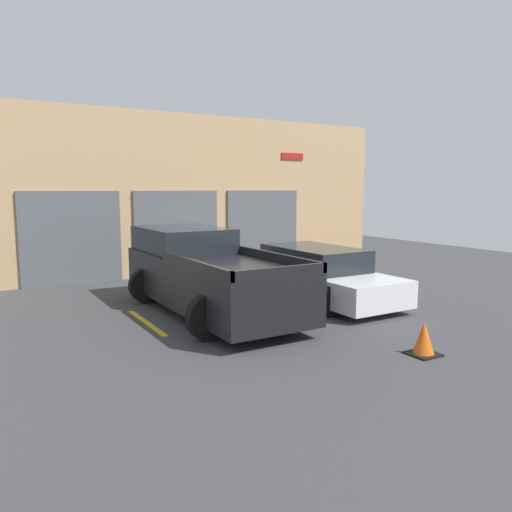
# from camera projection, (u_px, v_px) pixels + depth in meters

# --- Properties ---
(ground_plane) EXTENTS (28.00, 28.00, 0.00)m
(ground_plane) POSITION_uv_depth(u_px,v_px,m) (227.00, 291.00, 13.19)
(ground_plane) COLOR #3D3D3F
(shophouse_building) EXTENTS (14.98, 0.68, 4.97)m
(shophouse_building) POSITION_uv_depth(u_px,v_px,m) (178.00, 196.00, 15.67)
(shophouse_building) COLOR tan
(shophouse_building) RESTS_ON ground
(pickup_truck) EXTENTS (2.53, 5.50, 1.77)m
(pickup_truck) POSITION_uv_depth(u_px,v_px,m) (205.00, 273.00, 10.86)
(pickup_truck) COLOR black
(pickup_truck) RESTS_ON ground
(sedan_white) EXTENTS (2.18, 4.74, 1.27)m
(sedan_white) POSITION_uv_depth(u_px,v_px,m) (316.00, 275.00, 12.15)
(sedan_white) COLOR white
(sedan_white) RESTS_ON ground
(parking_stripe_far_left) EXTENTS (0.12, 2.20, 0.01)m
(parking_stripe_far_left) POSITION_uv_depth(u_px,v_px,m) (147.00, 322.00, 10.04)
(parking_stripe_far_left) COLOR gold
(parking_stripe_far_left) RESTS_ON ground
(parking_stripe_left) EXTENTS (0.12, 2.20, 0.01)m
(parking_stripe_left) POSITION_uv_depth(u_px,v_px,m) (267.00, 306.00, 11.48)
(parking_stripe_left) COLOR gold
(parking_stripe_left) RESTS_ON ground
(parking_stripe_centre) EXTENTS (0.12, 2.20, 0.01)m
(parking_stripe_centre) POSITION_uv_depth(u_px,v_px,m) (361.00, 293.00, 12.92)
(parking_stripe_centre) COLOR gold
(parking_stripe_centre) RESTS_ON ground
(traffic_cone) EXTENTS (0.47, 0.47, 0.55)m
(traffic_cone) POSITION_uv_depth(u_px,v_px,m) (424.00, 340.00, 8.06)
(traffic_cone) COLOR black
(traffic_cone) RESTS_ON ground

